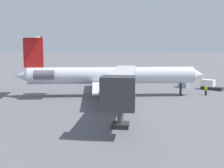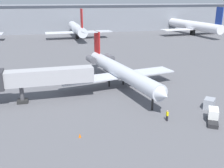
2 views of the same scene
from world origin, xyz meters
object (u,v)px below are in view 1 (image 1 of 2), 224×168
regional_jet (106,75)px  jet_bridge (122,84)px  ground_crew_marshaller (206,90)px  cargo_container_uld (184,83)px  baggage_tug_lead (210,85)px

regional_jet → jet_bridge: size_ratio=1.81×
regional_jet → ground_crew_marshaller: size_ratio=18.68×
regional_jet → cargo_container_uld: regional_jet is taller
jet_bridge → cargo_container_uld: size_ratio=6.90×
jet_bridge → cargo_container_uld: (27.31, -9.92, -3.45)m
regional_jet → cargo_container_uld: bearing=-50.4°
baggage_tug_lead → cargo_container_uld: (2.26, 4.50, 0.01)m
regional_jet → ground_crew_marshaller: bearing=-80.0°
ground_crew_marshaller → jet_bridge: bearing=145.9°
jet_bridge → baggage_tug_lead: bearing=-29.9°
ground_crew_marshaller → baggage_tug_lead: bearing=-15.7°
regional_jet → baggage_tug_lead: 20.98m
baggage_tug_lead → cargo_container_uld: bearing=63.3°
regional_jet → ground_crew_marshaller: 17.24m
jet_bridge → regional_jet: bearing=14.8°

